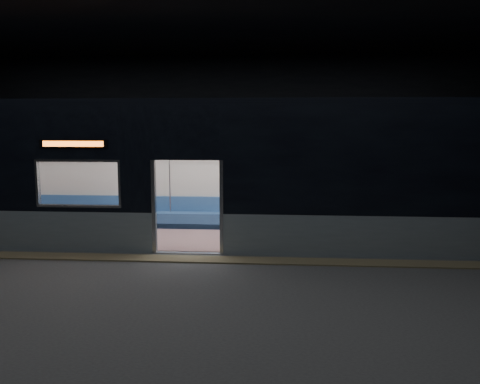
# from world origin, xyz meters

# --- Properties ---
(station_floor) EXTENTS (24.00, 14.00, 0.01)m
(station_floor) POSITION_xyz_m (0.00, 0.00, -0.01)
(station_floor) COLOR #47494C
(station_floor) RESTS_ON ground
(station_envelope) EXTENTS (24.00, 14.00, 5.00)m
(station_envelope) POSITION_xyz_m (0.00, 0.00, 3.66)
(station_envelope) COLOR black
(station_envelope) RESTS_ON station_floor
(tactile_strip) EXTENTS (22.80, 0.50, 0.03)m
(tactile_strip) POSITION_xyz_m (0.00, 0.55, 0.01)
(tactile_strip) COLOR #8C7F59
(tactile_strip) RESTS_ON station_floor
(metro_car) EXTENTS (18.00, 3.04, 3.35)m
(metro_car) POSITION_xyz_m (-0.00, 2.54, 1.85)
(metro_car) COLOR #8C9BA7
(metro_car) RESTS_ON station_floor
(passenger) EXTENTS (0.39, 0.66, 1.34)m
(passenger) POSITION_xyz_m (2.03, 3.55, 0.79)
(passenger) COLOR black
(passenger) RESTS_ON metro_car
(handbag) EXTENTS (0.31, 0.27, 0.15)m
(handbag) POSITION_xyz_m (2.07, 3.33, 0.68)
(handbag) COLOR black
(handbag) RESTS_ON passenger
(transit_map) EXTENTS (1.03, 0.03, 0.67)m
(transit_map) POSITION_xyz_m (3.02, 3.85, 1.48)
(transit_map) COLOR white
(transit_map) RESTS_ON metro_car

